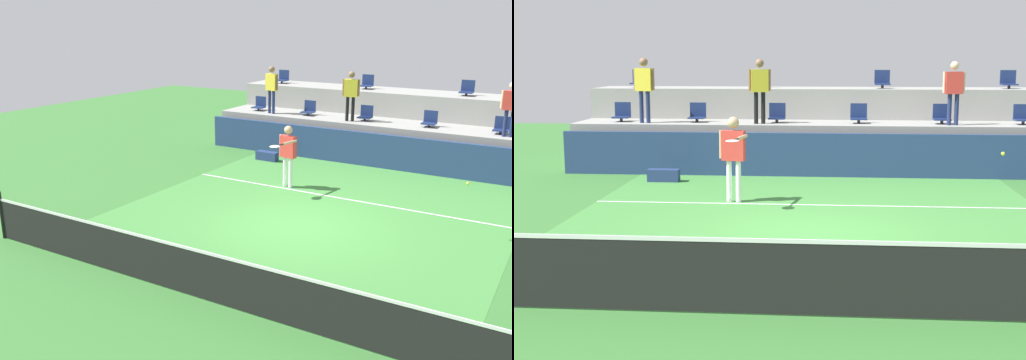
% 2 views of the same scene
% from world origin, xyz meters
% --- Properties ---
extents(ground_plane, '(40.00, 40.00, 0.00)m').
position_xyz_m(ground_plane, '(0.00, 0.00, 0.00)').
color(ground_plane, '#336B2D').
extents(court_inner_paint, '(9.00, 10.00, 0.01)m').
position_xyz_m(court_inner_paint, '(0.00, 1.00, 0.00)').
color(court_inner_paint, '#3D7F38').
rests_on(court_inner_paint, ground_plane).
extents(court_service_line, '(9.00, 0.06, 0.00)m').
position_xyz_m(court_service_line, '(0.00, 2.40, 0.01)').
color(court_service_line, white).
rests_on(court_service_line, ground_plane).
extents(tennis_net, '(10.48, 0.08, 1.07)m').
position_xyz_m(tennis_net, '(0.00, -4.00, 0.50)').
color(tennis_net, black).
rests_on(tennis_net, ground_plane).
extents(sponsor_backboard, '(13.00, 0.16, 1.10)m').
position_xyz_m(sponsor_backboard, '(0.00, 6.00, 0.55)').
color(sponsor_backboard, navy).
rests_on(sponsor_backboard, ground_plane).
extents(seating_tier_lower, '(13.00, 1.80, 1.25)m').
position_xyz_m(seating_tier_lower, '(0.00, 7.30, 0.62)').
color(seating_tier_lower, gray).
rests_on(seating_tier_lower, ground_plane).
extents(seating_tier_upper, '(13.00, 1.80, 2.10)m').
position_xyz_m(seating_tier_upper, '(0.00, 9.10, 1.05)').
color(seating_tier_upper, gray).
rests_on(seating_tier_upper, ground_plane).
extents(stadium_chair_lower_far_left, '(0.44, 0.40, 0.52)m').
position_xyz_m(stadium_chair_lower_far_left, '(-5.33, 7.23, 1.46)').
color(stadium_chair_lower_far_left, '#2D2D33').
rests_on(stadium_chair_lower_far_left, seating_tier_lower).
extents(stadium_chair_lower_left, '(0.44, 0.40, 0.52)m').
position_xyz_m(stadium_chair_lower_left, '(-3.25, 7.23, 1.46)').
color(stadium_chair_lower_left, '#2D2D33').
rests_on(stadium_chair_lower_left, seating_tier_lower).
extents(stadium_chair_lower_mid_left, '(0.44, 0.40, 0.52)m').
position_xyz_m(stadium_chair_lower_mid_left, '(-1.09, 7.23, 1.46)').
color(stadium_chair_lower_mid_left, '#2D2D33').
rests_on(stadium_chair_lower_mid_left, seating_tier_lower).
extents(stadium_chair_lower_mid_right, '(0.44, 0.40, 0.52)m').
position_xyz_m(stadium_chair_lower_mid_right, '(1.08, 7.23, 1.46)').
color(stadium_chair_lower_mid_right, '#2D2D33').
rests_on(stadium_chair_lower_mid_right, seating_tier_lower).
extents(stadium_chair_lower_right, '(0.44, 0.40, 0.52)m').
position_xyz_m(stadium_chair_lower_right, '(3.25, 7.23, 1.46)').
color(stadium_chair_lower_right, '#2D2D33').
rests_on(stadium_chair_lower_right, seating_tier_lower).
extents(stadium_chair_lower_far_right, '(0.44, 0.40, 0.52)m').
position_xyz_m(stadium_chair_lower_far_right, '(5.32, 7.23, 1.46)').
color(stadium_chair_lower_far_right, '#2D2D33').
rests_on(stadium_chair_lower_far_right, seating_tier_lower).
extents(stadium_chair_upper_far_left, '(0.44, 0.40, 0.52)m').
position_xyz_m(stadium_chair_upper_far_left, '(-5.30, 9.03, 2.31)').
color(stadium_chair_upper_far_left, '#2D2D33').
rests_on(stadium_chair_upper_far_left, seating_tier_upper).
extents(stadium_chair_upper_left, '(0.44, 0.40, 0.52)m').
position_xyz_m(stadium_chair_upper_left, '(-1.75, 9.03, 2.31)').
color(stadium_chair_upper_left, '#2D2D33').
rests_on(stadium_chair_upper_left, seating_tier_upper).
extents(stadium_chair_upper_right, '(0.44, 0.40, 0.52)m').
position_xyz_m(stadium_chair_upper_right, '(1.81, 9.03, 2.31)').
color(stadium_chair_upper_right, '#2D2D33').
rests_on(stadium_chair_upper_right, seating_tier_upper).
extents(stadium_chair_upper_far_right, '(0.44, 0.40, 0.52)m').
position_xyz_m(stadium_chair_upper_far_right, '(5.35, 9.03, 2.31)').
color(stadium_chair_upper_far_right, '#2D2D33').
rests_on(stadium_chair_upper_far_right, seating_tier_upper).
extents(tennis_player, '(0.61, 1.28, 1.78)m').
position_xyz_m(tennis_player, '(-1.64, 2.56, 1.10)').
color(tennis_player, white).
rests_on(tennis_player, ground_plane).
extents(spectator_in_white, '(0.60, 0.27, 1.72)m').
position_xyz_m(spectator_in_white, '(-4.59, 6.85, 2.29)').
color(spectator_in_white, navy).
rests_on(spectator_in_white, seating_tier_lower).
extents(spectator_leaning_on_rail, '(0.59, 0.28, 1.69)m').
position_xyz_m(spectator_leaning_on_rail, '(-1.52, 6.85, 2.27)').
color(spectator_leaning_on_rail, black).
rests_on(spectator_leaning_on_rail, seating_tier_lower).
extents(spectator_in_grey, '(0.58, 0.23, 1.63)m').
position_xyz_m(spectator_in_grey, '(3.47, 6.85, 2.22)').
color(spectator_in_grey, navy).
rests_on(spectator_in_grey, seating_tier_lower).
extents(tennis_ball, '(0.07, 0.07, 0.07)m').
position_xyz_m(tennis_ball, '(3.45, 1.21, 1.25)').
color(tennis_ball, '#CCE033').
extents(equipment_bag, '(0.76, 0.28, 0.30)m').
position_xyz_m(equipment_bag, '(-3.67, 4.95, 0.15)').
color(equipment_bag, navy).
rests_on(equipment_bag, ground_plane).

